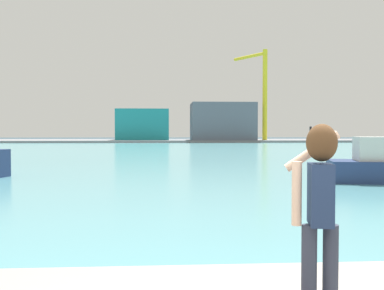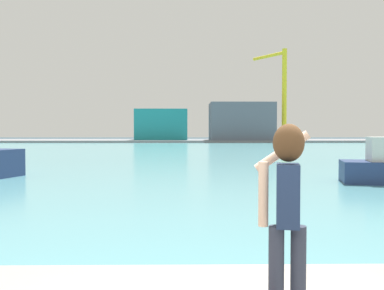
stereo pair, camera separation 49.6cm
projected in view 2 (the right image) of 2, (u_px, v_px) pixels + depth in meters
The scene contains 7 objects.
ground_plane at pixel (191, 150), 53.43m from camera, with size 220.00×220.00×0.00m, color #334751.
harbor_water at pixel (191, 149), 55.43m from camera, with size 140.00×100.00×0.02m, color #599EA8.
far_shore_dock at pixel (188, 141), 95.40m from camera, with size 140.00×20.00×0.45m, color gray.
person_photographer at pixel (287, 199), 3.89m from camera, with size 0.53×0.57×1.74m.
warehouse_left at pixel (162, 125), 94.57m from camera, with size 11.08×10.22×6.53m, color teal.
warehouse_right at pixel (241, 122), 90.93m from camera, with size 13.11×9.59×7.75m, color slate.
port_crane at pixel (281, 86), 92.15m from camera, with size 5.86×9.27×19.22m.
Camera 2 is at (-0.65, -3.38, 2.28)m, focal length 40.54 mm.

